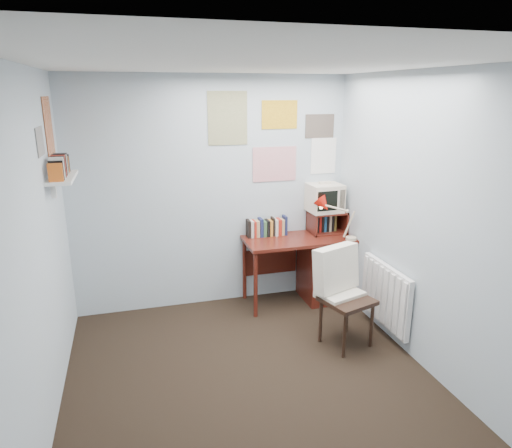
{
  "coord_description": "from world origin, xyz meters",
  "views": [
    {
      "loc": [
        -0.86,
        -3.01,
        2.32
      ],
      "look_at": [
        0.26,
        0.95,
        1.12
      ],
      "focal_mm": 32.0,
      "sensor_mm": 36.0,
      "label": 1
    }
  ],
  "objects_px": {
    "desk_lamp": "(352,221)",
    "radiator": "(386,295)",
    "wall_shelf": "(62,177)",
    "tv_riser": "(327,222)",
    "desk": "(320,265)",
    "desk_chair": "(347,300)",
    "crt_tv": "(324,196)"
  },
  "relations": [
    {
      "from": "desk",
      "to": "desk_chair",
      "type": "distance_m",
      "value": 1.02
    },
    {
      "from": "desk",
      "to": "radiator",
      "type": "xyz_separation_m",
      "value": [
        0.29,
        -0.93,
        0.01
      ]
    },
    {
      "from": "crt_tv",
      "to": "radiator",
      "type": "xyz_separation_m",
      "value": [
        0.21,
        -1.06,
        -0.76
      ]
    },
    {
      "from": "desk_chair",
      "to": "desk_lamp",
      "type": "distance_m",
      "value": 1.03
    },
    {
      "from": "desk_chair",
      "to": "desk_lamp",
      "type": "bearing_deg",
      "value": 44.68
    },
    {
      "from": "crt_tv",
      "to": "tv_riser",
      "type": "bearing_deg",
      "value": -29.61
    },
    {
      "from": "wall_shelf",
      "to": "tv_riser",
      "type": "bearing_deg",
      "value": 10.32
    },
    {
      "from": "desk",
      "to": "radiator",
      "type": "height_order",
      "value": "desk"
    },
    {
      "from": "desk",
      "to": "crt_tv",
      "type": "xyz_separation_m",
      "value": [
        0.08,
        0.13,
        0.78
      ]
    },
    {
      "from": "radiator",
      "to": "tv_riser",
      "type": "bearing_deg",
      "value": 99.28
    },
    {
      "from": "desk",
      "to": "desk_chair",
      "type": "bearing_deg",
      "value": -99.18
    },
    {
      "from": "desk_lamp",
      "to": "crt_tv",
      "type": "height_order",
      "value": "crt_tv"
    },
    {
      "from": "desk",
      "to": "radiator",
      "type": "distance_m",
      "value": 0.97
    },
    {
      "from": "tv_riser",
      "to": "radiator",
      "type": "height_order",
      "value": "tv_riser"
    },
    {
      "from": "radiator",
      "to": "desk",
      "type": "bearing_deg",
      "value": 107.24
    },
    {
      "from": "desk_chair",
      "to": "tv_riser",
      "type": "height_order",
      "value": "tv_riser"
    },
    {
      "from": "tv_riser",
      "to": "radiator",
      "type": "xyz_separation_m",
      "value": [
        0.17,
        -1.04,
        -0.47
      ]
    },
    {
      "from": "desk_chair",
      "to": "radiator",
      "type": "xyz_separation_m",
      "value": [
        0.45,
        0.08,
        -0.03
      ]
    },
    {
      "from": "desk_chair",
      "to": "tv_riser",
      "type": "xyz_separation_m",
      "value": [
        0.28,
        1.12,
        0.43
      ]
    },
    {
      "from": "desk_chair",
      "to": "tv_riser",
      "type": "distance_m",
      "value": 1.23
    },
    {
      "from": "tv_riser",
      "to": "wall_shelf",
      "type": "height_order",
      "value": "wall_shelf"
    },
    {
      "from": "wall_shelf",
      "to": "radiator",
      "type": "bearing_deg",
      "value": -10.89
    },
    {
      "from": "desk_lamp",
      "to": "radiator",
      "type": "bearing_deg",
      "value": -98.45
    },
    {
      "from": "desk_chair",
      "to": "wall_shelf",
      "type": "relative_size",
      "value": 1.47
    },
    {
      "from": "desk",
      "to": "wall_shelf",
      "type": "height_order",
      "value": "wall_shelf"
    },
    {
      "from": "desk_lamp",
      "to": "tv_riser",
      "type": "xyz_separation_m",
      "value": [
        -0.14,
        0.33,
        -0.09
      ]
    },
    {
      "from": "desk",
      "to": "wall_shelf",
      "type": "relative_size",
      "value": 1.94
    },
    {
      "from": "desk_chair",
      "to": "radiator",
      "type": "distance_m",
      "value": 0.46
    },
    {
      "from": "desk",
      "to": "tv_riser",
      "type": "distance_m",
      "value": 0.51
    },
    {
      "from": "crt_tv",
      "to": "desk_lamp",
      "type": "bearing_deg",
      "value": -65.38
    },
    {
      "from": "tv_riser",
      "to": "radiator",
      "type": "relative_size",
      "value": 0.5
    },
    {
      "from": "desk_lamp",
      "to": "radiator",
      "type": "relative_size",
      "value": 0.53
    }
  ]
}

